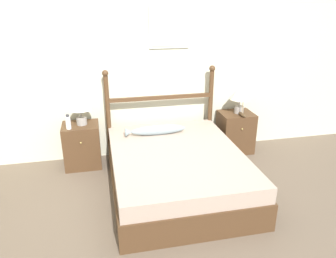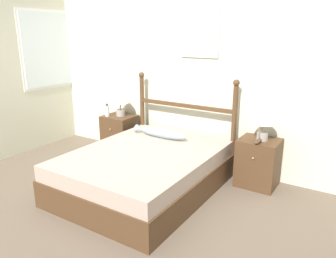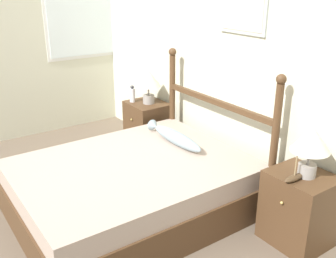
# 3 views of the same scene
# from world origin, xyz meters

# --- Properties ---
(ground_plane) EXTENTS (16.00, 16.00, 0.00)m
(ground_plane) POSITION_xyz_m (0.00, 0.00, 0.00)
(ground_plane) COLOR brown
(wall_back) EXTENTS (6.40, 0.08, 2.55)m
(wall_back) POSITION_xyz_m (0.00, 1.73, 1.28)
(wall_back) COLOR beige
(wall_back) RESTS_ON ground_plane
(bed) EXTENTS (1.47, 1.90, 0.47)m
(bed) POSITION_xyz_m (0.22, 0.65, 0.23)
(bed) COLOR #4C331E
(bed) RESTS_ON ground_plane
(headboard) EXTENTS (1.49, 0.08, 1.24)m
(headboard) POSITION_xyz_m (0.22, 1.57, 0.69)
(headboard) COLOR #4C331E
(headboard) RESTS_ON ground_plane
(nightstand_left) EXTENTS (0.46, 0.42, 0.58)m
(nightstand_left) POSITION_xyz_m (-0.85, 1.47, 0.29)
(nightstand_left) COLOR #4C331E
(nightstand_left) RESTS_ON ground_plane
(nightstand_right) EXTENTS (0.46, 0.42, 0.58)m
(nightstand_right) POSITION_xyz_m (1.29, 1.47, 0.29)
(nightstand_right) COLOR #4C331E
(nightstand_right) RESTS_ON ground_plane
(table_lamp_left) EXTENTS (0.28, 0.28, 0.39)m
(table_lamp_left) POSITION_xyz_m (-0.82, 1.48, 0.85)
(table_lamp_left) COLOR gray
(table_lamp_left) RESTS_ON nightstand_left
(table_lamp_right) EXTENTS (0.28, 0.28, 0.39)m
(table_lamp_right) POSITION_xyz_m (1.32, 1.47, 0.85)
(table_lamp_right) COLOR gray
(table_lamp_right) RESTS_ON nightstand_right
(bottle) EXTENTS (0.06, 0.06, 0.19)m
(bottle) POSITION_xyz_m (-0.98, 1.36, 0.66)
(bottle) COLOR white
(bottle) RESTS_ON nightstand_left
(model_boat) EXTENTS (0.06, 0.20, 0.20)m
(model_boat) POSITION_xyz_m (1.31, 1.34, 0.60)
(model_boat) COLOR #4C3823
(model_boat) RESTS_ON nightstand_right
(fish_pillow) EXTENTS (0.77, 0.12, 0.12)m
(fish_pillow) POSITION_xyz_m (0.08, 1.19, 0.53)
(fish_pillow) COLOR #8499A3
(fish_pillow) RESTS_ON bed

